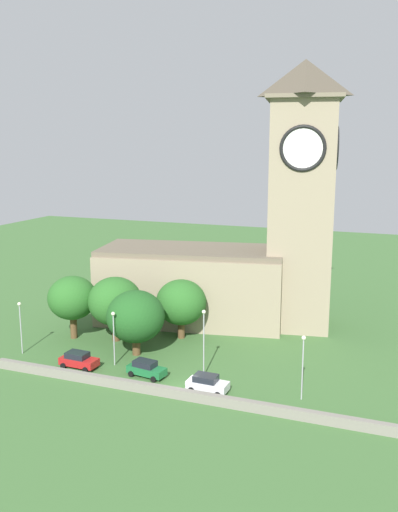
{
  "coord_description": "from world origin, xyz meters",
  "views": [
    {
      "loc": [
        20.88,
        -50.18,
        25.27
      ],
      "look_at": [
        -1.87,
        9.32,
        12.37
      ],
      "focal_mm": 38.87,
      "sensor_mm": 36.0,
      "label": 1
    }
  ],
  "objects_px": {
    "streetlamp_east_mid": "(303,357)",
    "tree_churchyard": "(136,317)",
    "tree_riverside_west": "(72,298)",
    "streetlamp_west_mid": "(114,329)",
    "car_red": "(79,360)",
    "car_green": "(146,369)",
    "streetlamp_central": "(204,333)",
    "streetlamp_west_end": "(20,319)",
    "church": "(238,247)",
    "tree_riverside_east": "(181,302)",
    "car_white": "(207,383)",
    "tree_by_tower": "(115,301)"
  },
  "relations": [
    {
      "from": "streetlamp_east_mid",
      "to": "tree_churchyard",
      "type": "xyz_separation_m",
      "value": [
        -21.13,
        4.93,
        0.31
      ]
    },
    {
      "from": "tree_riverside_west",
      "to": "tree_churchyard",
      "type": "xyz_separation_m",
      "value": [
        10.49,
        -2.36,
        -0.63
      ]
    },
    {
      "from": "streetlamp_west_mid",
      "to": "car_red",
      "type": "bearing_deg",
      "value": -148.59
    },
    {
      "from": "car_green",
      "to": "streetlamp_central",
      "type": "bearing_deg",
      "value": 20.96
    },
    {
      "from": "streetlamp_west_end",
      "to": "streetlamp_central",
      "type": "height_order",
      "value": "streetlamp_central"
    },
    {
      "from": "car_green",
      "to": "tree_churchyard",
      "type": "height_order",
      "value": "tree_churchyard"
    },
    {
      "from": "church",
      "to": "car_green",
      "type": "relative_size",
      "value": 7.9
    },
    {
      "from": "tree_riverside_east",
      "to": "tree_churchyard",
      "type": "bearing_deg",
      "value": -110.75
    },
    {
      "from": "car_green",
      "to": "car_white",
      "type": "distance_m",
      "value": 7.74
    },
    {
      "from": "tree_riverside_west",
      "to": "streetlamp_central",
      "type": "bearing_deg",
      "value": -15.12
    },
    {
      "from": "streetlamp_east_mid",
      "to": "tree_riverside_east",
      "type": "relative_size",
      "value": 0.85
    },
    {
      "from": "car_white",
      "to": "streetlamp_west_mid",
      "type": "relative_size",
      "value": 0.67
    },
    {
      "from": "streetlamp_west_mid",
      "to": "tree_riverside_east",
      "type": "bearing_deg",
      "value": 71.92
    },
    {
      "from": "streetlamp_west_mid",
      "to": "tree_riverside_west",
      "type": "relative_size",
      "value": 0.77
    },
    {
      "from": "car_white",
      "to": "streetlamp_central",
      "type": "relative_size",
      "value": 0.57
    },
    {
      "from": "tree_by_tower",
      "to": "tree_churchyard",
      "type": "distance_m",
      "value": 5.91
    },
    {
      "from": "car_green",
      "to": "tree_riverside_east",
      "type": "bearing_deg",
      "value": 95.29
    },
    {
      "from": "streetlamp_east_mid",
      "to": "tree_riverside_west",
      "type": "bearing_deg",
      "value": 167.02
    },
    {
      "from": "tree_by_tower",
      "to": "streetlamp_west_end",
      "type": "bearing_deg",
      "value": -136.26
    },
    {
      "from": "church",
      "to": "car_red",
      "type": "height_order",
      "value": "church"
    },
    {
      "from": "streetlamp_east_mid",
      "to": "tree_by_tower",
      "type": "xyz_separation_m",
      "value": [
        -25.89,
        8.4,
        0.79
      ]
    },
    {
      "from": "car_green",
      "to": "streetlamp_east_mid",
      "type": "relative_size",
      "value": 0.68
    },
    {
      "from": "streetlamp_west_mid",
      "to": "tree_by_tower",
      "type": "height_order",
      "value": "tree_by_tower"
    },
    {
      "from": "streetlamp_central",
      "to": "church",
      "type": "bearing_deg",
      "value": 96.21
    },
    {
      "from": "streetlamp_central",
      "to": "tree_churchyard",
      "type": "distance_m",
      "value": 10.45
    },
    {
      "from": "car_green",
      "to": "car_red",
      "type": "bearing_deg",
      "value": -176.4
    },
    {
      "from": "car_white",
      "to": "tree_by_tower",
      "type": "xyz_separation_m",
      "value": [
        -16.42,
        10.15,
        4.4
      ]
    },
    {
      "from": "church",
      "to": "streetlamp_central",
      "type": "xyz_separation_m",
      "value": [
        2.14,
        -19.67,
        -6.03
      ]
    },
    {
      "from": "car_white",
      "to": "streetlamp_east_mid",
      "type": "height_order",
      "value": "streetlamp_east_mid"
    },
    {
      "from": "streetlamp_west_mid",
      "to": "tree_by_tower",
      "type": "distance_m",
      "value": 8.34
    },
    {
      "from": "streetlamp_east_mid",
      "to": "streetlamp_west_mid",
      "type": "bearing_deg",
      "value": 177.16
    },
    {
      "from": "car_green",
      "to": "streetlamp_central",
      "type": "distance_m",
      "value": 7.59
    },
    {
      "from": "car_red",
      "to": "streetlamp_east_mid",
      "type": "relative_size",
      "value": 0.67
    },
    {
      "from": "streetlamp_west_end",
      "to": "streetlamp_west_mid",
      "type": "xyz_separation_m",
      "value": [
        12.42,
        0.85,
        -0.05
      ]
    },
    {
      "from": "car_white",
      "to": "streetlamp_west_mid",
      "type": "xyz_separation_m",
      "value": [
        -12.52,
        2.84,
        3.44
      ]
    },
    {
      "from": "church",
      "to": "tree_by_tower",
      "type": "distance_m",
      "value": 19.01
    },
    {
      "from": "church",
      "to": "streetlamp_west_mid",
      "type": "bearing_deg",
      "value": -113.12
    },
    {
      "from": "car_green",
      "to": "tree_riverside_west",
      "type": "relative_size",
      "value": 0.54
    },
    {
      "from": "tree_churchyard",
      "to": "tree_riverside_east",
      "type": "relative_size",
      "value": 1.02
    },
    {
      "from": "car_red",
      "to": "tree_riverside_east",
      "type": "bearing_deg",
      "value": 61.88
    },
    {
      "from": "streetlamp_west_end",
      "to": "streetlamp_west_mid",
      "type": "distance_m",
      "value": 12.45
    },
    {
      "from": "car_red",
      "to": "streetlamp_central",
      "type": "relative_size",
      "value": 0.59
    },
    {
      "from": "car_red",
      "to": "streetlamp_central",
      "type": "bearing_deg",
      "value": 11.08
    },
    {
      "from": "church",
      "to": "streetlamp_west_mid",
      "type": "distance_m",
      "value": 23.12
    },
    {
      "from": "church",
      "to": "tree_churchyard",
      "type": "height_order",
      "value": "church"
    },
    {
      "from": "church",
      "to": "car_green",
      "type": "height_order",
      "value": "church"
    },
    {
      "from": "tree_riverside_east",
      "to": "car_white",
      "type": "bearing_deg",
      "value": -57.99
    },
    {
      "from": "tree_riverside_west",
      "to": "tree_riverside_east",
      "type": "bearing_deg",
      "value": 20.95
    },
    {
      "from": "streetlamp_central",
      "to": "tree_churchyard",
      "type": "xyz_separation_m",
      "value": [
        -9.96,
        3.17,
        -0.21
      ]
    },
    {
      "from": "car_red",
      "to": "tree_riverside_west",
      "type": "relative_size",
      "value": 0.54
    }
  ]
}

